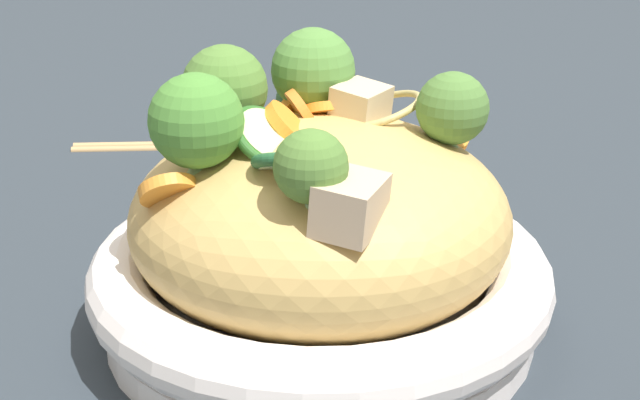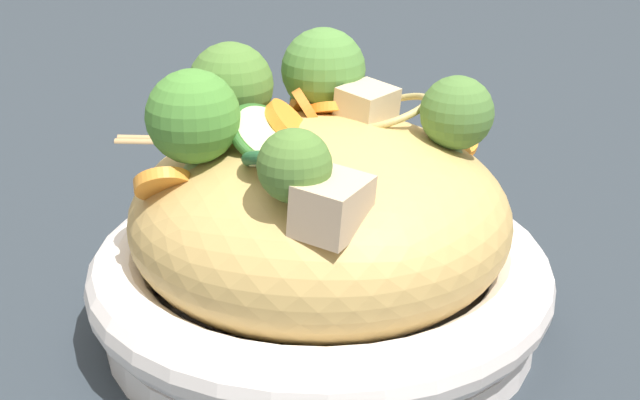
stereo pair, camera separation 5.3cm
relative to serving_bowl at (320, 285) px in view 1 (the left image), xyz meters
name	(u,v)px [view 1 (the left image)]	position (x,y,z in m)	size (l,w,h in m)	color
ground_plane	(320,327)	(0.00, 0.00, -0.03)	(3.00, 3.00, 0.00)	#2A333A
serving_bowl	(320,285)	(0.00, 0.00, 0.00)	(0.26, 0.26, 0.05)	white
noodle_heap	(320,217)	(0.00, 0.00, 0.04)	(0.21, 0.21, 0.11)	tan
broccoli_florets	(283,104)	(0.01, 0.02, 0.10)	(0.18, 0.19, 0.07)	#8DAE6B
carrot_coins	(294,131)	(0.01, 0.02, 0.09)	(0.13, 0.18, 0.05)	orange
zucchini_slices	(290,136)	(0.01, 0.02, 0.09)	(0.18, 0.07, 0.05)	beige
chicken_chunks	(355,160)	(-0.03, -0.02, 0.09)	(0.15, 0.04, 0.04)	#D1B391
chopsticks_pair	(206,143)	(0.30, 0.12, -0.02)	(0.04, 0.23, 0.01)	tan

